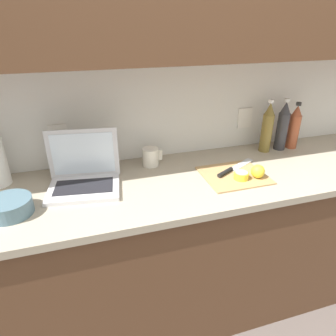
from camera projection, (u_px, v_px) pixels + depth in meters
The scene contains 13 objects.
ground_plane at pixel (217, 293), 1.95m from camera, with size 12.00×12.00×0.00m, color #564C47.
wall_back at pixel (219, 28), 1.46m from camera, with size 5.20×0.38×2.60m.
counter_unit at pixel (226, 237), 1.75m from camera, with size 2.53×0.63×0.88m.
laptop at pixel (84, 174), 1.40m from camera, with size 0.36×0.29×0.26m.
cutting_board at pixel (233, 175), 1.52m from camera, with size 0.31×0.28×0.01m, color tan.
knife at pixel (230, 170), 1.54m from camera, with size 0.28×0.17×0.02m.
lemon_half_cut at pixel (241, 175), 1.47m from camera, with size 0.07×0.07×0.04m.
lemon_whole_beside at pixel (258, 171), 1.47m from camera, with size 0.07×0.07×0.07m.
bottle_green_soda at pixel (294, 127), 1.80m from camera, with size 0.07×0.07×0.28m.
bottle_oil_tall at pixel (283, 127), 1.77m from camera, with size 0.07×0.07×0.31m.
bottle_water_clear at pixel (267, 128), 1.75m from camera, with size 0.07×0.07×0.31m.
measuring_cup at pixel (151, 157), 1.61m from camera, with size 0.11×0.09×0.10m.
bowl_white at pixel (10, 207), 1.21m from camera, with size 0.18×0.18×0.07m.
Camera 1 is at (-0.71, -1.23, 1.59)m, focal length 32.00 mm.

